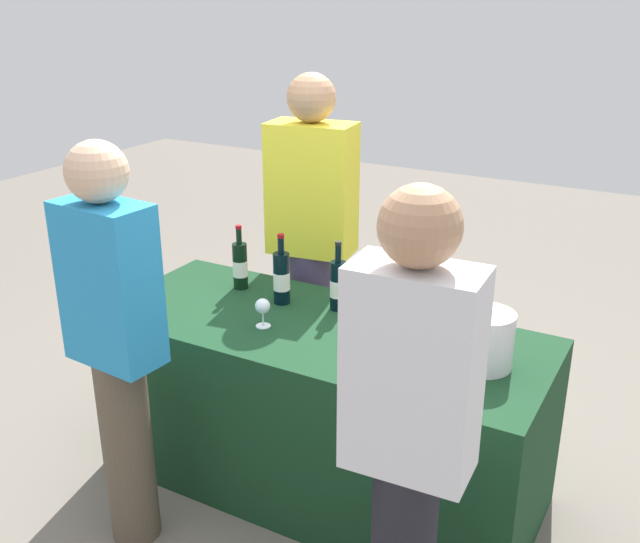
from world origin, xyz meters
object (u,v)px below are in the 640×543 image
wine_bottle_0 (240,265)px  wine_bottle_5 (474,314)px  wine_bottle_2 (338,285)px  wine_bottle_4 (412,311)px  server_pouring (312,235)px  guest_0 (115,337)px  guest_1 (409,437)px  wine_glass_4 (465,365)px  wine_bottle_1 (282,278)px  wine_glass_0 (263,307)px  wine_bottle_3 (383,299)px  wine_glass_3 (440,348)px  ice_bucket (484,340)px  wine_glass_2 (390,340)px  wine_glass_1 (365,325)px

wine_bottle_0 → wine_bottle_5: same height
wine_bottle_0 → wine_bottle_2: size_ratio=0.98×
wine_bottle_4 → server_pouring: size_ratio=0.17×
guest_0 → guest_1: guest_1 is taller
wine_bottle_0 → guest_1: 1.57m
wine_glass_4 → guest_1: guest_1 is taller
wine_bottle_1 → wine_glass_0: bearing=-76.0°
wine_bottle_3 → wine_glass_3: 0.46m
ice_bucket → guest_0: (-1.21, -0.67, 0.01)m
wine_bottle_1 → wine_glass_3: wine_bottle_1 is taller
wine_bottle_1 → ice_bucket: (0.98, -0.14, -0.01)m
wine_glass_2 → wine_glass_4: (0.31, -0.05, -0.00)m
wine_glass_2 → guest_0: guest_0 is taller
server_pouring → guest_1: 1.76m
wine_glass_3 → ice_bucket: (0.13, 0.12, 0.01)m
wine_glass_0 → server_pouring: 0.75m
wine_glass_0 → wine_glass_2: bearing=-3.2°
wine_bottle_0 → wine_bottle_4: (0.91, -0.09, -0.00)m
wine_bottle_4 → server_pouring: (-0.76, 0.50, 0.05)m
wine_bottle_4 → guest_1: bearing=-68.2°
wine_bottle_2 → wine_glass_1: size_ratio=2.40×
wine_bottle_4 → wine_glass_3: (0.20, -0.22, -0.02)m
wine_bottle_3 → wine_glass_2: size_ratio=2.30×
wine_bottle_3 → guest_0: (-0.72, -0.83, 0.01)m
wine_glass_1 → guest_0: 0.96m
server_pouring → guest_0: size_ratio=1.07×
wine_glass_2 → wine_bottle_3: bearing=118.7°
wine_bottle_0 → wine_bottle_1: (0.26, -0.05, 0.01)m
wine_bottle_2 → wine_bottle_4: 0.40m
wine_bottle_2 → wine_bottle_3: bearing=-8.6°
wine_glass_3 → wine_glass_2: bearing=-171.0°
wine_bottle_0 → wine_bottle_1: 0.27m
wine_bottle_0 → wine_glass_1: 0.82m
wine_glass_1 → guest_0: guest_0 is taller
wine_bottle_0 → wine_bottle_3: (0.75, -0.03, -0.01)m
server_pouring → wine_glass_3: bearing=135.0°
wine_glass_2 → server_pouring: bearing=135.5°
wine_glass_1 → wine_glass_2: (0.14, -0.08, 0.00)m
wine_bottle_5 → wine_glass_0: 0.87m
wine_glass_0 → wine_glass_2: wine_glass_2 is taller
ice_bucket → guest_1: 0.76m
wine_glass_0 → guest_1: 1.13m
wine_glass_1 → guest_1: bearing=-55.6°
wine_glass_0 → wine_glass_2: (0.60, -0.03, 0.01)m
ice_bucket → wine_bottle_4: bearing=162.6°
wine_bottle_5 → server_pouring: size_ratio=0.18×
wine_bottle_0 → wine_glass_0: bearing=-43.1°
wine_bottle_1 → ice_bucket: size_ratio=1.48×
wine_bottle_0 → guest_1: guest_1 is taller
wine_bottle_5 → wine_glass_2: size_ratio=2.31×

